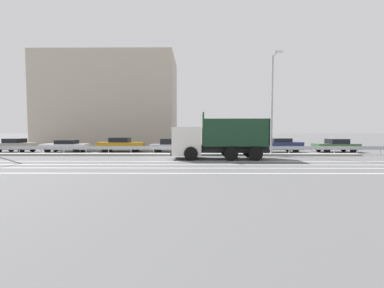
% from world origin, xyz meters
% --- Properties ---
extents(ground_plane, '(320.00, 320.00, 0.00)m').
position_xyz_m(ground_plane, '(0.00, 0.00, 0.00)').
color(ground_plane, '#565659').
extents(lane_strip_0, '(59.95, 0.16, 0.01)m').
position_xyz_m(lane_strip_0, '(3.75, -2.90, 0.00)').
color(lane_strip_0, silver).
rests_on(lane_strip_0, ground_plane).
extents(lane_strip_1, '(59.95, 0.16, 0.01)m').
position_xyz_m(lane_strip_1, '(3.75, -4.67, 0.00)').
color(lane_strip_1, silver).
rests_on(lane_strip_1, ground_plane).
extents(lane_strip_2, '(59.95, 0.16, 0.01)m').
position_xyz_m(lane_strip_2, '(3.75, -6.16, 0.00)').
color(lane_strip_2, silver).
rests_on(lane_strip_2, ground_plane).
extents(lane_strip_3, '(59.95, 0.16, 0.01)m').
position_xyz_m(lane_strip_3, '(3.75, -8.06, 0.00)').
color(lane_strip_3, silver).
rests_on(lane_strip_3, ground_plane).
extents(median_island, '(32.97, 1.10, 0.18)m').
position_xyz_m(median_island, '(0.00, 1.61, 0.09)').
color(median_island, gray).
rests_on(median_island, ground_plane).
extents(median_guardrail, '(59.95, 0.09, 0.78)m').
position_xyz_m(median_guardrail, '(-0.00, 2.54, 0.57)').
color(median_guardrail, '#9EA0A5').
rests_on(median_guardrail, ground_plane).
extents(dump_truck, '(7.58, 2.88, 3.63)m').
position_xyz_m(dump_truck, '(2.74, -1.08, 1.31)').
color(dump_truck, silver).
rests_on(dump_truck, ground_plane).
extents(median_road_sign, '(0.85, 0.16, 2.40)m').
position_xyz_m(median_road_sign, '(8.13, 1.61, 1.31)').
color(median_road_sign, white).
rests_on(median_road_sign, ground_plane).
extents(street_lamp_1, '(0.71, 1.99, 8.95)m').
position_xyz_m(street_lamp_1, '(8.69, 1.62, 4.93)').
color(street_lamp_1, '#ADADB2').
rests_on(street_lamp_1, ground_plane).
extents(parked_car_1, '(3.98, 2.03, 1.42)m').
position_xyz_m(parked_car_1, '(-16.70, 4.75, 0.73)').
color(parked_car_1, gray).
rests_on(parked_car_1, ground_plane).
extents(parked_car_2, '(4.65, 2.00, 1.27)m').
position_xyz_m(parked_car_2, '(-11.54, 4.82, 0.67)').
color(parked_car_2, silver).
rests_on(parked_car_2, ground_plane).
extents(parked_car_3, '(4.73, 2.11, 1.50)m').
position_xyz_m(parked_car_3, '(-5.98, 5.39, 0.76)').
color(parked_car_3, '#B27A14').
rests_on(parked_car_3, ground_plane).
extents(parked_car_4, '(4.38, 2.04, 1.39)m').
position_xyz_m(parked_car_4, '(-0.68, 4.93, 0.70)').
color(parked_car_4, '#A3A3A8').
rests_on(parked_car_4, ground_plane).
extents(parked_car_5, '(4.41, 2.22, 1.52)m').
position_xyz_m(parked_car_5, '(4.88, 5.13, 0.75)').
color(parked_car_5, gray).
rests_on(parked_car_5, ground_plane).
extents(parked_car_6, '(4.60, 2.19, 1.45)m').
position_xyz_m(parked_car_6, '(10.45, 4.96, 0.75)').
color(parked_car_6, navy).
rests_on(parked_car_6, ground_plane).
extents(parked_car_7, '(4.38, 1.94, 1.38)m').
position_xyz_m(parked_car_7, '(16.45, 5.27, 0.70)').
color(parked_car_7, '#335B33').
rests_on(parked_car_7, ground_plane).
extents(background_building_0, '(19.68, 9.71, 13.32)m').
position_xyz_m(background_building_0, '(-11.14, 18.16, 6.66)').
color(background_building_0, '#B7AD99').
rests_on(background_building_0, ground_plane).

